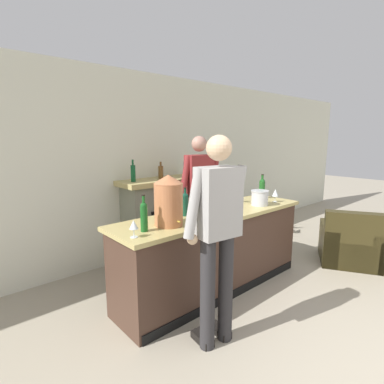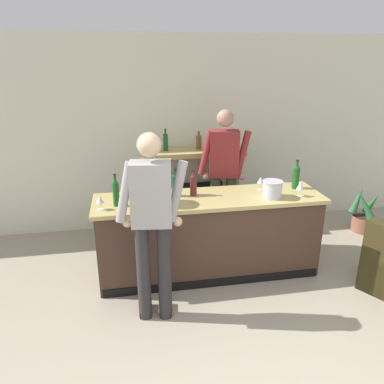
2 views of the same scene
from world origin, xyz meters
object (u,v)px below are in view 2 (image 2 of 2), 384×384
object	(u,v)px
potted_plant_corner	(364,214)
wine_bottle_riesling_slim	(193,184)
wine_bottle_port_short	(116,192)
wine_glass_back_row	(261,181)
ice_bucket_steel	(272,189)
wine_bottle_chardonnay_pale	(296,176)
fireplace_stone	(198,189)
wine_glass_front_right	(148,185)
wine_bottle_merlot_tall	(175,184)
copper_dispenser	(143,181)
wine_glass_by_dispenser	(300,186)
person_customer	(152,222)
person_bartender	(224,174)
wine_glass_near_bucket	(100,200)

from	to	relation	value
potted_plant_corner	wine_bottle_riesling_slim	xyz separation A→B (m)	(-2.66, -0.62, 0.84)
wine_bottle_port_short	wine_glass_back_row	size ratio (longest dim) A/B	2.28
potted_plant_corner	ice_bucket_steel	xyz separation A→B (m)	(-1.81, -0.85, 0.80)
wine_bottle_chardonnay_pale	wine_bottle_port_short	bearing A→B (deg)	-174.88
fireplace_stone	wine_bottle_chardonnay_pale	bearing A→B (deg)	-50.30
ice_bucket_steel	wine_glass_back_row	world-z (taller)	ice_bucket_steel
ice_bucket_steel	wine_glass_front_right	bearing A→B (deg)	166.81
potted_plant_corner	wine_bottle_merlot_tall	bearing A→B (deg)	-167.97
wine_bottle_merlot_tall	wine_bottle_port_short	bearing A→B (deg)	-164.62
wine_bottle_port_short	wine_bottle_riesling_slim	distance (m)	0.87
fireplace_stone	copper_dispenser	distance (m)	1.68
copper_dispenser	ice_bucket_steel	size ratio (longest dim) A/B	2.25
fireplace_stone	wine_glass_back_row	xyz separation A→B (m)	(0.53, -1.12, 0.45)
wine_bottle_port_short	wine_bottle_riesling_slim	world-z (taller)	wine_bottle_port_short
wine_glass_by_dispenser	potted_plant_corner	bearing A→B (deg)	30.11
copper_dispenser	wine_bottle_merlot_tall	world-z (taller)	copper_dispenser
fireplace_stone	wine_bottle_riesling_slim	size ratio (longest dim) A/B	5.15
wine_bottle_riesling_slim	wine_bottle_merlot_tall	bearing A→B (deg)	178.31
wine_bottle_chardonnay_pale	wine_bottle_merlot_tall	size ratio (longest dim) A/B	1.08
wine_bottle_chardonnay_pale	ice_bucket_steel	bearing A→B (deg)	-147.78
potted_plant_corner	person_customer	distance (m)	3.57
ice_bucket_steel	wine_bottle_merlot_tall	xyz separation A→B (m)	(-1.05, 0.24, 0.05)
person_customer	wine_bottle_port_short	size ratio (longest dim) A/B	5.30
wine_glass_by_dispenser	wine_glass_front_right	bearing A→B (deg)	168.53
wine_glass_front_right	wine_bottle_port_short	bearing A→B (deg)	-143.13
wine_bottle_merlot_tall	wine_glass_by_dispenser	world-z (taller)	wine_bottle_merlot_tall
potted_plant_corner	wine_bottle_merlot_tall	world-z (taller)	wine_bottle_merlot_tall
ice_bucket_steel	wine_glass_by_dispenser	xyz separation A→B (m)	(0.32, -0.02, 0.03)
ice_bucket_steel	wine_glass_back_row	distance (m)	0.28
person_bartender	wine_bottle_merlot_tall	xyz separation A→B (m)	(-0.69, -0.52, 0.08)
wine_bottle_port_short	wine_glass_by_dispenser	world-z (taller)	wine_bottle_port_short
wine_bottle_port_short	wine_glass_near_bucket	distance (m)	0.19
person_bartender	wine_glass_back_row	size ratio (longest dim) A/B	12.06
potted_plant_corner	wine_glass_by_dispenser	size ratio (longest dim) A/B	3.96
ice_bucket_steel	wine_bottle_port_short	xyz separation A→B (m)	(-1.70, 0.06, 0.06)
copper_dispenser	wine_bottle_merlot_tall	size ratio (longest dim) A/B	1.58
potted_plant_corner	wine_bottle_merlot_tall	xyz separation A→B (m)	(-2.86, -0.61, 0.85)
ice_bucket_steel	person_bartender	bearing A→B (deg)	115.05
person_bartender	wine_bottle_chardonnay_pale	distance (m)	0.91
person_customer	wine_glass_by_dispenser	size ratio (longest dim) A/B	10.60
person_bartender	wine_bottle_merlot_tall	size ratio (longest dim) A/B	5.74
potted_plant_corner	copper_dispenser	xyz separation A→B (m)	(-3.22, -0.78, 0.96)
wine_bottle_merlot_tall	wine_bottle_chardonnay_pale	bearing A→B (deg)	0.34
wine_bottle_merlot_tall	person_customer	bearing A→B (deg)	-111.98
fireplace_stone	wine_bottle_riesling_slim	distance (m)	1.29
fireplace_stone	wine_glass_near_bucket	xyz separation A→B (m)	(-1.29, -1.42, 0.45)
potted_plant_corner	wine_glass_by_dispenser	bearing A→B (deg)	-149.89
person_customer	potted_plant_corner	bearing A→B (deg)	23.90
wine_bottle_chardonnay_pale	wine_glass_front_right	world-z (taller)	wine_bottle_chardonnay_pale
wine_bottle_merlot_tall	wine_glass_near_bucket	size ratio (longest dim) A/B	2.06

